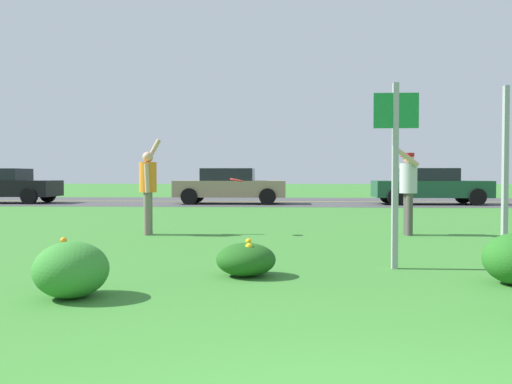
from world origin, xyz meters
The scene contains 13 objects.
ground_plane centered at (0.00, 11.38, 0.00)m, with size 120.00×120.00×0.00m, color #387A2D.
highway_strip centered at (0.00, 22.77, 0.00)m, with size 120.00×8.58×0.01m, color #424244.
highway_center_stripe centered at (0.00, 22.77, 0.01)m, with size 120.00×0.16×0.00m, color yellow.
daylily_clump_front_left centered at (-0.88, 4.47, 0.20)m, with size 0.70×0.66×0.42m.
daylily_clump_front_right centered at (-2.48, 3.22, 0.27)m, with size 0.71×0.76×0.58m.
sign_post_near_path centered at (0.96, 5.10, 1.43)m, with size 0.56×0.10×2.34m.
sign_post_by_roadside centered at (2.83, 6.46, 1.25)m, with size 0.07×0.10×2.51m.
person_thrower_orange_shirt centered at (-3.16, 8.91, 0.99)m, with size 0.39×0.49×1.91m.
person_catcher_red_cap_gray_shirt centered at (1.97, 9.13, 0.99)m, with size 0.50×0.50×1.74m.
frisbee_red centered at (-1.41, 8.98, 1.09)m, with size 0.26×0.26×0.08m.
car_black_leftmost centered at (-12.37, 20.84, 0.74)m, with size 4.50×2.00×1.45m.
car_tan_center_left centered at (-2.77, 20.84, 0.74)m, with size 4.50×2.00×1.45m.
car_dark_green_center_right centered at (5.31, 20.84, 0.74)m, with size 4.50×2.00×1.45m.
Camera 1 is at (-0.39, -2.06, 1.19)m, focal length 39.43 mm.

